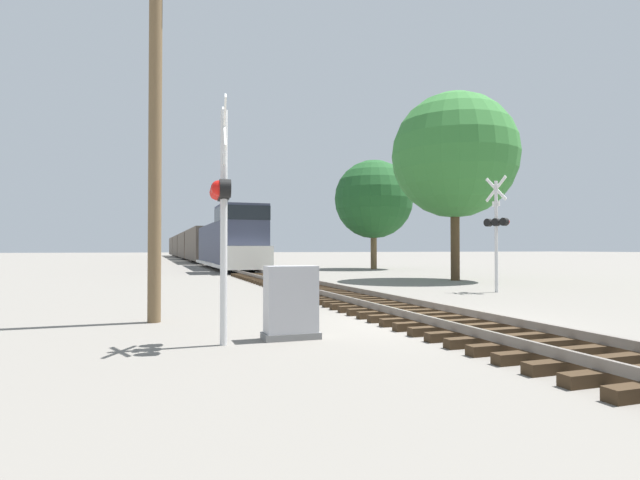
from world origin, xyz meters
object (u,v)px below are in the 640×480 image
(relay_cabinet, at_px, (291,303))
(tree_mid_background, at_px, (374,199))
(tree_far_right, at_px, (455,155))
(crossing_signal_far, at_px, (497,225))
(utility_pole, at_px, (155,115))
(freight_train, at_px, (191,246))
(crossing_signal_near, at_px, (222,200))

(relay_cabinet, distance_m, tree_mid_background, 31.00)
(tree_far_right, bearing_deg, crossing_signal_far, -111.56)
(utility_pole, bearing_deg, tree_mid_background, 55.38)
(crossing_signal_far, relative_size, tree_mid_background, 0.50)
(tree_far_right, distance_m, tree_mid_background, 14.18)
(relay_cabinet, bearing_deg, tree_far_right, 46.64)
(freight_train, xyz_separation_m, utility_pole, (-5.74, -62.39, 2.56))
(tree_mid_background, bearing_deg, crossing_signal_far, -102.58)
(freight_train, height_order, tree_mid_background, tree_mid_background)
(utility_pole, height_order, tree_far_right, tree_far_right)
(relay_cabinet, height_order, tree_mid_background, tree_mid_background)
(freight_train, height_order, crossing_signal_near, freight_train)
(relay_cabinet, bearing_deg, utility_pole, 128.29)
(freight_train, height_order, relay_cabinet, freight_train)
(freight_train, distance_m, crossing_signal_near, 65.66)
(relay_cabinet, relative_size, tree_far_right, 0.14)
(tree_mid_background, bearing_deg, relay_cabinet, -117.95)
(utility_pole, distance_m, tree_far_right, 17.88)
(crossing_signal_near, height_order, relay_cabinet, crossing_signal_near)
(utility_pole, xyz_separation_m, tree_mid_background, (16.66, 24.13, 0.90))
(crossing_signal_far, xyz_separation_m, tree_mid_background, (4.54, 20.36, 3.01))
(crossing_signal_near, xyz_separation_m, tree_mid_background, (15.61, 27.23, 3.04))
(relay_cabinet, xyz_separation_m, tree_far_right, (12.32, 13.04, 5.72))
(crossing_signal_near, bearing_deg, freight_train, -179.18)
(crossing_signal_near, height_order, tree_far_right, tree_far_right)
(crossing_signal_near, height_order, crossing_signal_far, crossing_signal_far)
(utility_pole, relative_size, tree_far_right, 0.93)
(utility_pole, distance_m, tree_mid_background, 29.33)
(utility_pole, bearing_deg, crossing_signal_near, -71.38)
(freight_train, bearing_deg, crossing_signal_far, -83.80)
(freight_train, relative_size, utility_pole, 9.91)
(crossing_signal_near, relative_size, crossing_signal_far, 0.96)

